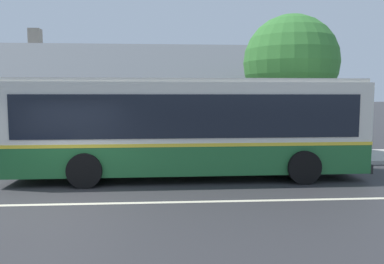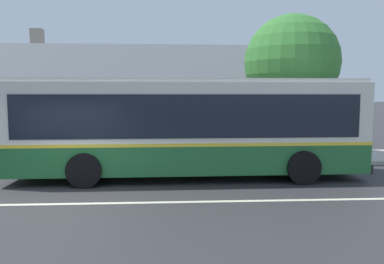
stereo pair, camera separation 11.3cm
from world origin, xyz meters
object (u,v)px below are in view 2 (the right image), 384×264
object	(u,v)px
bus_stop_sign	(340,121)
transit_bus	(188,125)
street_tree_primary	(292,63)
bench_down_street	(66,149)

from	to	relation	value
bus_stop_sign	transit_bus	bearing A→B (deg)	-160.72
street_tree_primary	transit_bus	bearing A→B (deg)	-139.11
transit_bus	bus_stop_sign	distance (m)	6.34
bus_stop_sign	street_tree_primary	bearing A→B (deg)	124.62
bench_down_street	bus_stop_sign	size ratio (longest dim) A/B	0.77
bench_down_street	bus_stop_sign	world-z (taller)	bus_stop_sign
transit_bus	bench_down_street	size ratio (longest dim) A/B	5.93
street_tree_primary	bus_stop_sign	distance (m)	3.33
bench_down_street	street_tree_primary	xyz separation A→B (m)	(9.22, 1.43, 3.43)
transit_bus	street_tree_primary	distance (m)	6.57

